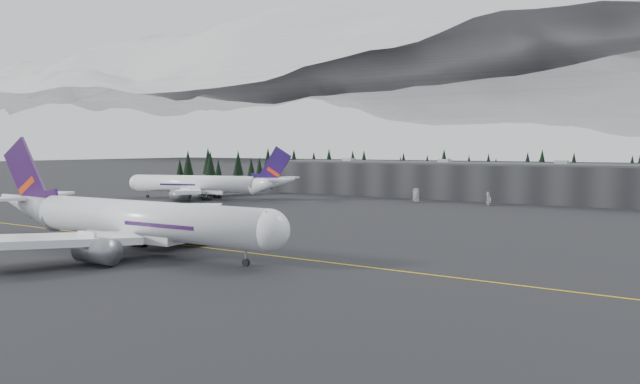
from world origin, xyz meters
The scene contains 9 objects.
ground centered at (0.00, 0.00, 0.00)m, with size 1400.00×1400.00×0.00m, color black.
taxiline centered at (0.00, -2.00, 0.01)m, with size 400.00×0.40×0.02m, color gold.
terminal centered at (0.00, 125.00, 6.30)m, with size 160.00×30.00×12.60m.
treeline centered at (0.00, 162.00, 7.50)m, with size 360.00×20.00×15.00m, color black.
mountain_ridge centered at (0.00, 1000.00, 0.00)m, with size 4400.00×900.00×420.00m, color white, non-canonical shape.
jet_main centered at (-20.53, -11.88, 5.65)m, with size 68.23×62.92×20.05m.
jet_parked centered at (-75.96, 70.68, 5.20)m, with size 61.35×55.67×18.44m.
gse_vehicle_a centered at (-9.87, 97.33, 0.66)m, with size 2.20×4.76×1.32m, color #BCBCBE.
gse_vehicle_b centered at (13.09, 99.41, 0.73)m, with size 1.72×4.27×1.46m, color silver.
Camera 1 is at (59.28, -77.90, 17.93)m, focal length 32.00 mm.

